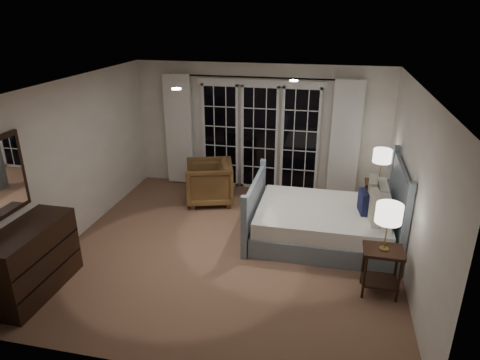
% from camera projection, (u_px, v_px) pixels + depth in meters
% --- Properties ---
extents(floor, '(5.00, 5.00, 0.00)m').
position_uv_depth(floor, '(231.00, 247.00, 6.63)').
color(floor, brown).
rests_on(floor, ground).
extents(ceiling, '(5.00, 5.00, 0.00)m').
position_uv_depth(ceiling, '(229.00, 85.00, 5.70)').
color(ceiling, silver).
rests_on(ceiling, wall_back).
extents(wall_left, '(0.02, 5.00, 2.50)m').
position_uv_depth(wall_left, '(75.00, 160.00, 6.66)').
color(wall_left, beige).
rests_on(wall_left, floor).
extents(wall_right, '(0.02, 5.00, 2.50)m').
position_uv_depth(wall_right, '(413.00, 186.00, 5.67)').
color(wall_right, beige).
rests_on(wall_right, floor).
extents(wall_back, '(5.00, 0.02, 2.50)m').
position_uv_depth(wall_back, '(260.00, 128.00, 8.43)').
color(wall_back, beige).
rests_on(wall_back, floor).
extents(wall_front, '(5.00, 0.02, 2.50)m').
position_uv_depth(wall_front, '(166.00, 267.00, 3.90)').
color(wall_front, beige).
rests_on(wall_front, floor).
extents(french_doors, '(2.50, 0.04, 2.20)m').
position_uv_depth(french_doors, '(259.00, 137.00, 8.46)').
color(french_doors, black).
rests_on(french_doors, wall_back).
extents(curtain_rod, '(3.50, 0.03, 0.03)m').
position_uv_depth(curtain_rod, '(260.00, 77.00, 7.97)').
color(curtain_rod, black).
rests_on(curtain_rod, wall_back).
extents(curtain_left, '(0.55, 0.10, 2.25)m').
position_uv_depth(curtain_left, '(179.00, 130.00, 8.69)').
color(curtain_left, white).
rests_on(curtain_left, curtain_rod).
extents(curtain_right, '(0.55, 0.10, 2.25)m').
position_uv_depth(curtain_right, '(345.00, 140.00, 8.03)').
color(curtain_right, white).
rests_on(curtain_right, curtain_rod).
extents(downlight_a, '(0.12, 0.12, 0.01)m').
position_uv_depth(downlight_a, '(294.00, 81.00, 6.09)').
color(downlight_a, white).
rests_on(downlight_a, ceiling).
extents(downlight_b, '(0.12, 0.12, 0.01)m').
position_uv_depth(downlight_b, '(176.00, 89.00, 5.46)').
color(downlight_b, white).
rests_on(downlight_b, ceiling).
extents(bed, '(2.24, 1.61, 1.30)m').
position_uv_depth(bed, '(326.00, 222.00, 6.72)').
color(bed, gray).
rests_on(bed, floor).
extents(nightstand_left, '(0.49, 0.40, 0.64)m').
position_uv_depth(nightstand_left, '(382.00, 264.00, 5.43)').
color(nightstand_left, black).
rests_on(nightstand_left, floor).
extents(nightstand_right, '(0.46, 0.37, 0.60)m').
position_uv_depth(nightstand_right, '(377.00, 193.00, 7.60)').
color(nightstand_right, black).
rests_on(nightstand_right, floor).
extents(lamp_left, '(0.32, 0.32, 0.62)m').
position_uv_depth(lamp_left, '(389.00, 214.00, 5.16)').
color(lamp_left, '#A88F43').
rests_on(lamp_left, nightstand_left).
extents(lamp_right, '(0.31, 0.31, 0.61)m').
position_uv_depth(lamp_right, '(382.00, 156.00, 7.34)').
color(lamp_right, '#A88F43').
rests_on(lamp_right, nightstand_right).
extents(armchair, '(1.08, 1.07, 0.79)m').
position_uv_depth(armchair, '(209.00, 182.00, 8.07)').
color(armchair, brown).
rests_on(armchair, floor).
extents(dresser, '(0.56, 1.31, 0.93)m').
position_uv_depth(dresser, '(31.00, 260.00, 5.44)').
color(dresser, black).
rests_on(dresser, floor).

